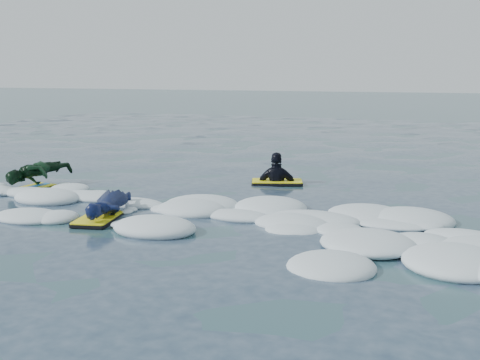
{
  "coord_description": "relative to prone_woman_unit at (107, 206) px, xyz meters",
  "views": [
    {
      "loc": [
        4.11,
        -6.74,
        2.15
      ],
      "look_at": [
        0.85,
        1.6,
        0.53
      ],
      "focal_mm": 45.0,
      "sensor_mm": 36.0,
      "label": 1
    }
  ],
  "objects": [
    {
      "name": "ground",
      "position": [
        0.91,
        -0.66,
        -0.18
      ],
      "size": [
        120.0,
        120.0,
        0.0
      ],
      "primitive_type": "plane",
      "color": "#1B3841",
      "rests_on": "ground"
    },
    {
      "name": "prone_woman_unit",
      "position": [
        0.0,
        0.0,
        0.0
      ],
      "size": [
        0.87,
        1.51,
        0.36
      ],
      "rotation": [
        0.0,
        0.0,
        1.79
      ],
      "color": "black",
      "rests_on": "ground"
    },
    {
      "name": "prone_child_unit",
      "position": [
        -2.49,
        1.5,
        0.07
      ],
      "size": [
        0.94,
        1.39,
        0.5
      ],
      "rotation": [
        0.0,
        0.0,
        1.5
      ],
      "color": "black",
      "rests_on": "ground"
    },
    {
      "name": "waiting_rider_unit",
      "position": [
        1.52,
        3.54,
        -0.29
      ],
      "size": [
        1.1,
        0.83,
        1.47
      ],
      "rotation": [
        0.0,
        0.0,
        0.33
      ],
      "color": "black",
      "rests_on": "ground"
    },
    {
      "name": "foam_band",
      "position": [
        0.91,
        0.38,
        -0.18
      ],
      "size": [
        12.0,
        3.1,
        0.3
      ],
      "primitive_type": null,
      "color": "white",
      "rests_on": "ground"
    }
  ]
}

